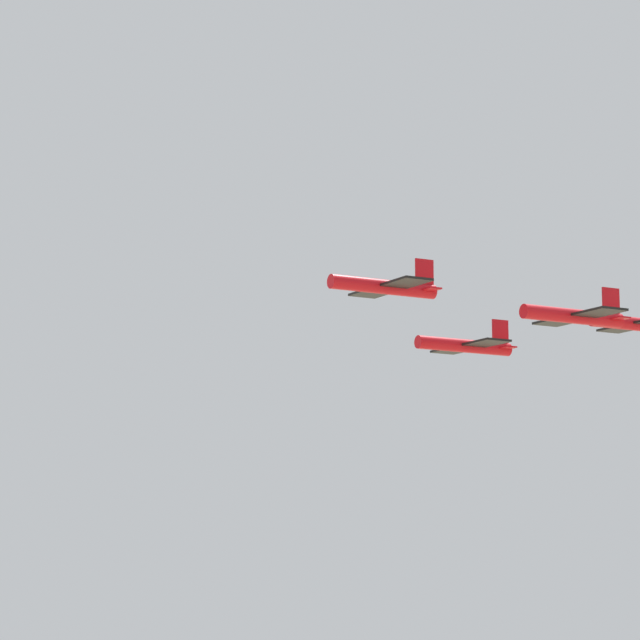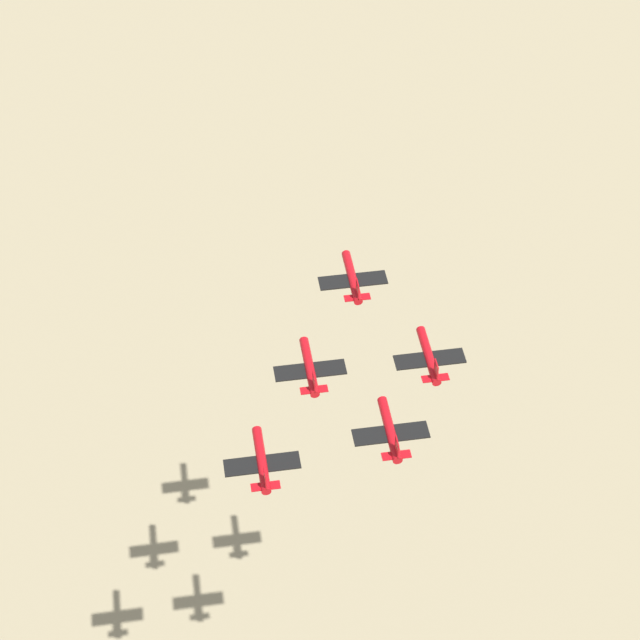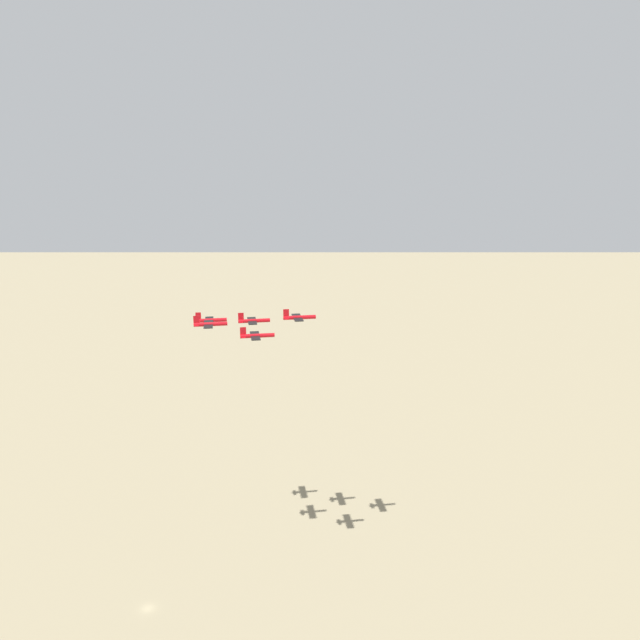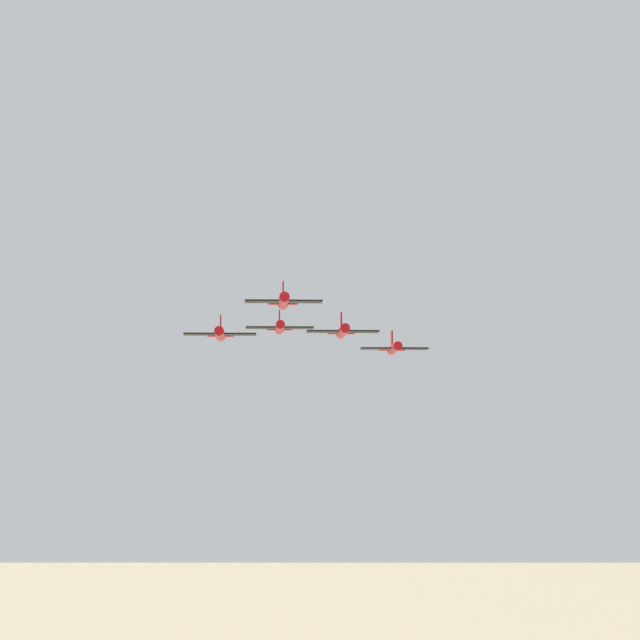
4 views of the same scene
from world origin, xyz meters
name	(u,v)px [view 1 (image 1 of 4)]	position (x,y,z in m)	size (l,w,h in m)	color
jet_0	(387,287)	(-58.03, -5.15, 94.02)	(11.24, 10.90, 3.77)	#B20C14
jet_1	(576,316)	(-45.81, -17.75, 91.16)	(11.24, 10.90, 3.77)	#B20C14
jet_2	(468,346)	(-41.08, -0.59, 90.70)	(11.24, 10.90, 3.77)	#B20C14
jet_4	(638,324)	(-28.86, -13.19, 92.91)	(11.24, 10.90, 3.77)	#B20C14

